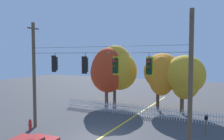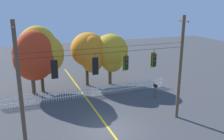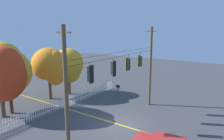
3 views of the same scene
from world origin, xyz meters
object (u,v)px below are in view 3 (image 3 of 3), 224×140
object	(u,v)px
traffic_signal_northbound_secondary	(90,74)
autumn_oak_far_east	(51,65)
traffic_signal_eastbound_side	(140,61)
autumn_maple_far_west	(68,65)
autumn_maple_near_fence	(3,74)
traffic_signal_northbound_primary	(113,69)
roadside_mailbox	(118,87)
traffic_signal_westbound_side	(128,64)
autumn_maple_mid	(7,70)

from	to	relation	value
traffic_signal_northbound_secondary	autumn_oak_far_east	distance (m)	11.77
traffic_signal_eastbound_side	autumn_maple_far_west	distance (m)	10.17
autumn_maple_near_fence	traffic_signal_northbound_primary	bearing A→B (deg)	-70.19
autumn_maple_far_west	roadside_mailbox	distance (m)	6.77
traffic_signal_northbound_secondary	autumn_maple_far_west	xyz separation A→B (m)	(7.63, 10.10, -1.39)
traffic_signal_westbound_side	autumn_maple_far_west	size ratio (longest dim) A/B	0.25
traffic_signal_eastbound_side	autumn_maple_near_fence	world-z (taller)	autumn_maple_near_fence
traffic_signal_northbound_secondary	traffic_signal_northbound_primary	world-z (taller)	same
traffic_signal_northbound_secondary	traffic_signal_eastbound_side	size ratio (longest dim) A/B	0.98
traffic_signal_eastbound_side	traffic_signal_westbound_side	bearing A→B (deg)	179.99
autumn_maple_near_fence	autumn_maple_far_west	world-z (taller)	autumn_maple_near_fence
autumn_maple_mid	autumn_maple_far_west	distance (m)	7.53
traffic_signal_northbound_primary	traffic_signal_eastbound_side	size ratio (longest dim) A/B	1.00
traffic_signal_westbound_side	autumn_maple_near_fence	size ratio (longest dim) A/B	0.22
traffic_signal_westbound_side	autumn_oak_far_east	bearing A→B (deg)	88.37
autumn_oak_far_east	autumn_maple_far_west	bearing A→B (deg)	-8.52
autumn_maple_near_fence	roadside_mailbox	bearing A→B (deg)	-25.42
traffic_signal_northbound_secondary	traffic_signal_westbound_side	distance (m)	4.98
traffic_signal_westbound_side	roadside_mailbox	size ratio (longest dim) A/B	1.04
traffic_signal_northbound_secondary	autumn_oak_far_east	world-z (taller)	autumn_oak_far_east
autumn_oak_far_east	autumn_maple_mid	bearing A→B (deg)	-179.16
traffic_signal_northbound_primary	traffic_signal_westbound_side	distance (m)	2.29
autumn_maple_near_fence	autumn_maple_mid	distance (m)	1.21
traffic_signal_northbound_secondary	traffic_signal_eastbound_side	world-z (taller)	same
autumn_maple_near_fence	autumn_oak_far_east	world-z (taller)	autumn_maple_near_fence
traffic_signal_northbound_primary	roadside_mailbox	size ratio (longest dim) A/B	1.03
traffic_signal_northbound_secondary	traffic_signal_westbound_side	world-z (taller)	same
autumn_maple_near_fence	autumn_maple_mid	bearing A→B (deg)	44.86
traffic_signal_northbound_secondary	roadside_mailbox	xyz separation A→B (m)	(10.15, 4.35, -3.94)
autumn_oak_far_east	roadside_mailbox	bearing A→B (deg)	-51.40
traffic_signal_northbound_primary	autumn_maple_near_fence	size ratio (longest dim) A/B	0.22
traffic_signal_eastbound_side	autumn_maple_near_fence	size ratio (longest dim) A/B	0.22
traffic_signal_eastbound_side	autumn_maple_mid	world-z (taller)	autumn_maple_mid
traffic_signal_northbound_primary	traffic_signal_westbound_side	xyz separation A→B (m)	(2.29, 0.02, -0.01)
autumn_maple_mid	autumn_oak_far_east	bearing A→B (deg)	0.84
traffic_signal_northbound_primary	traffic_signal_westbound_side	size ratio (longest dim) A/B	0.99
traffic_signal_northbound_secondary	autumn_maple_near_fence	xyz separation A→B (m)	(-0.74, 9.52, -1.02)
traffic_signal_eastbound_side	autumn_maple_mid	size ratio (longest dim) A/B	0.21
traffic_signal_northbound_primary	roadside_mailbox	distance (m)	9.47
traffic_signal_westbound_side	traffic_signal_eastbound_side	world-z (taller)	same
traffic_signal_westbound_side	autumn_oak_far_east	size ratio (longest dim) A/B	0.24
traffic_signal_eastbound_side	autumn_oak_far_east	size ratio (longest dim) A/B	0.24
traffic_signal_westbound_side	autumn_oak_far_east	xyz separation A→B (m)	(0.30, 10.43, -1.14)
traffic_signal_northbound_primary	autumn_maple_far_west	distance (m)	11.32
autumn_maple_near_fence	roadside_mailbox	xyz separation A→B (m)	(10.88, -5.17, -2.92)
autumn_maple_mid	autumn_oak_far_east	world-z (taller)	autumn_maple_mid
traffic_signal_northbound_primary	autumn_oak_far_east	bearing A→B (deg)	76.09
traffic_signal_northbound_secondary	roadside_mailbox	bearing A→B (deg)	23.20
autumn_maple_near_fence	autumn_maple_mid	xyz separation A→B (m)	(0.85, 0.85, 0.15)
autumn_maple_far_west	autumn_oak_far_east	bearing A→B (deg)	171.48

